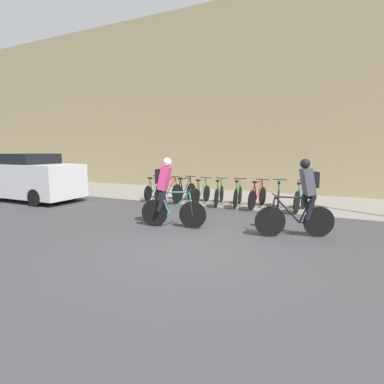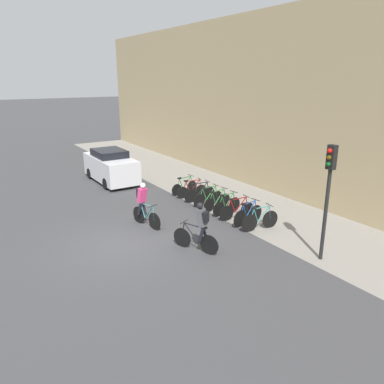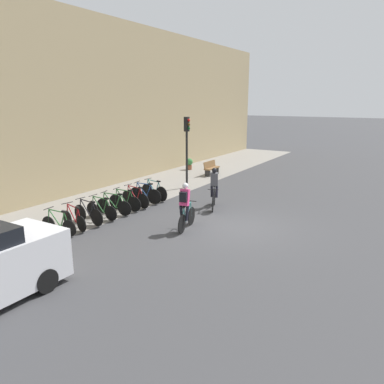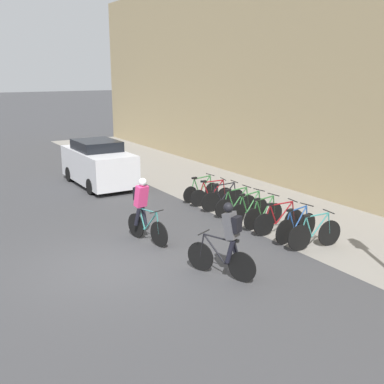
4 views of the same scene
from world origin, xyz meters
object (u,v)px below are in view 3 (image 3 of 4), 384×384
Objects in this scene: traffic_light_pole at (187,140)px; potted_plant at (189,163)px; parked_bike_2 at (88,214)px; parked_bike_6 at (135,198)px; parked_bike_1 at (74,219)px; cyclist_pink at (185,206)px; parked_bike_0 at (59,224)px; parked_bike_5 at (125,202)px; parked_bike_7 at (145,194)px; parked_bike_3 at (101,210)px; parked_bike_8 at (154,191)px; parked_bike_4 at (114,205)px; bench at (211,168)px; cyclist_grey at (214,187)px.

potted_plant is at bearing 30.46° from traffic_light_pole.
parked_bike_6 is (2.82, -0.00, -0.00)m from parked_bike_2.
cyclist_pink is at bearing -60.86° from parked_bike_1.
parked_bike_1 is (-2.02, 3.62, -0.57)m from cyclist_pink.
parked_bike_0 is at bearing 179.92° from traffic_light_pole.
parked_bike_7 is (1.41, 0.00, 0.01)m from parked_bike_5.
parked_bike_8 reaches higher than parked_bike_3.
parked_bike_4 is (0.10, 3.62, -0.56)m from cyclist_pink.
parked_bike_1 is 8.21m from traffic_light_pole.
parked_bike_8 is (0.70, 0.00, 0.00)m from parked_bike_7.
parked_bike_1 is at bearing -179.98° from parked_bike_7.
parked_bike_7 is at bearing 0.05° from parked_bike_4.
bench is at bearing 2.68° from parked_bike_0.
parked_bike_6 reaches higher than parked_bike_4.
parked_bike_6 is (4.23, 0.00, 0.02)m from parked_bike_0.
parked_bike_5 is (-2.45, 3.07, -0.55)m from cyclist_grey.
parked_bike_3 is 10.38m from bench.
parked_bike_5 is at bearing 77.45° from cyclist_pink.
parked_bike_0 is at bearing -179.98° from parked_bike_5.
parked_bike_0 is 4.23m from parked_bike_6.
parked_bike_3 reaches higher than potted_plant.
parked_bike_5 is at bearing 0.02° from parked_bike_0.
parked_bike_3 is 2.12m from parked_bike_6.
parked_bike_8 is at bearing 0.01° from parked_bike_2.
parked_bike_0 is at bearing -179.96° from parked_bike_2.
parked_bike_8 is at bearing 0.02° from parked_bike_5.
parked_bike_4 is 1.00× the size of parked_bike_7.
parked_bike_0 is at bearing 180.00° from parked_bike_4.
parked_bike_8 is 0.44× the size of traffic_light_pole.
cyclist_pink reaches higher than parked_bike_0.
parked_bike_5 is at bearing 128.52° from cyclist_grey.
cyclist_pink is 0.47× the size of traffic_light_pole.
parked_bike_3 is at bearing -166.06° from potted_plant.
parked_bike_6 is (-1.74, 3.07, -0.55)m from cyclist_grey.
cyclist_grey is 2.30× the size of potted_plant.
parked_bike_8 is (3.52, 0.00, 0.03)m from parked_bike_3.
parked_bike_4 is at bearing -0.00° from parked_bike_1.
potted_plant is at bearing 38.44° from cyclist_grey.
bench is at bearing 3.22° from parked_bike_3.
parked_bike_7 reaches higher than parked_bike_2.
parked_bike_6 is 4.91m from traffic_light_pole.
parked_bike_7 is at bearing 0.11° from parked_bike_6.
cyclist_pink is at bearing -121.48° from parked_bike_7.
cyclist_pink reaches higher than parked_bike_5.
cyclist_pink is 1.08× the size of parked_bike_2.
parked_bike_2 is at bearing -179.99° from parked_bike_7.
parked_bike_6 reaches higher than parked_bike_3.
parked_bike_3 is 1.41m from parked_bike_5.
bench is (3.88, 0.59, -2.18)m from traffic_light_pole.
parked_bike_8 is (1.41, 0.00, 0.02)m from parked_bike_6.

